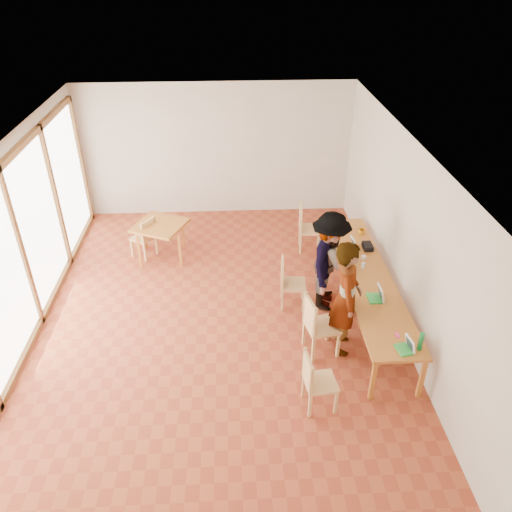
% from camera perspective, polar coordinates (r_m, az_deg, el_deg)
% --- Properties ---
extents(ground, '(8.00, 8.00, 0.00)m').
position_cam_1_polar(ground, '(8.60, -4.45, -6.94)').
color(ground, '#9F4526').
rests_on(ground, ground).
extents(wall_back, '(6.00, 0.10, 3.00)m').
position_cam_1_polar(wall_back, '(11.39, -4.52, 11.91)').
color(wall_back, beige).
rests_on(wall_back, ground).
extents(wall_front, '(6.00, 0.10, 3.00)m').
position_cam_1_polar(wall_front, '(4.75, -5.89, -23.40)').
color(wall_front, beige).
rests_on(wall_front, ground).
extents(wall_right, '(0.10, 8.00, 3.00)m').
position_cam_1_polar(wall_right, '(8.20, 16.54, 2.22)').
color(wall_right, beige).
rests_on(wall_right, ground).
extents(window_wall, '(0.10, 8.00, 3.00)m').
position_cam_1_polar(window_wall, '(8.41, -25.50, 1.01)').
color(window_wall, white).
rests_on(window_wall, ground).
extents(ceiling, '(6.00, 8.00, 0.04)m').
position_cam_1_polar(ceiling, '(7.11, -5.47, 12.35)').
color(ceiling, white).
rests_on(ceiling, wall_back).
extents(communal_table, '(0.80, 4.00, 0.75)m').
position_cam_1_polar(communal_table, '(8.48, 12.49, -2.45)').
color(communal_table, '#C7762C').
rests_on(communal_table, ground).
extents(side_table, '(0.90, 0.90, 0.75)m').
position_cam_1_polar(side_table, '(10.00, -10.90, 3.20)').
color(side_table, '#C7762C').
rests_on(side_table, ground).
extents(chair_near, '(0.46, 0.46, 0.48)m').
position_cam_1_polar(chair_near, '(6.82, 6.66, -13.54)').
color(chair_near, '#DDB26E').
rests_on(chair_near, ground).
extents(chair_mid, '(0.56, 0.56, 0.54)m').
position_cam_1_polar(chair_mid, '(7.58, 6.86, -7.31)').
color(chair_mid, '#DDB26E').
rests_on(chair_mid, ground).
extents(chair_far, '(0.46, 0.46, 0.49)m').
position_cam_1_polar(chair_far, '(8.54, 3.62, -2.55)').
color(chair_far, '#DDB26E').
rests_on(chair_far, ground).
extents(chair_empty, '(0.50, 0.50, 0.52)m').
position_cam_1_polar(chair_empty, '(10.17, 5.65, 3.73)').
color(chair_empty, '#DDB26E').
rests_on(chair_empty, ground).
extents(chair_spare, '(0.56, 0.56, 0.46)m').
position_cam_1_polar(chair_spare, '(10.13, -12.45, 2.50)').
color(chair_spare, '#DDB26E').
rests_on(chair_spare, ground).
extents(person_near, '(0.55, 0.75, 1.89)m').
position_cam_1_polar(person_near, '(7.54, 10.24, -4.73)').
color(person_near, gray).
rests_on(person_near, ground).
extents(person_mid, '(0.78, 0.90, 1.58)m').
position_cam_1_polar(person_mid, '(8.61, 8.61, -0.72)').
color(person_mid, gray).
rests_on(person_mid, ground).
extents(person_far, '(1.04, 1.30, 1.76)m').
position_cam_1_polar(person_far, '(8.49, 8.34, -0.52)').
color(person_far, gray).
rests_on(person_far, ground).
extents(laptop_near, '(0.25, 0.27, 0.20)m').
position_cam_1_polar(laptop_near, '(7.11, 16.85, -9.89)').
color(laptop_near, green).
rests_on(laptop_near, communal_table).
extents(laptop_mid, '(0.23, 0.27, 0.23)m').
position_cam_1_polar(laptop_mid, '(7.92, 13.70, -4.43)').
color(laptop_mid, green).
rests_on(laptop_mid, communal_table).
extents(laptop_far, '(0.23, 0.26, 0.20)m').
position_cam_1_polar(laptop_far, '(9.13, 10.80, 1.22)').
color(laptop_far, green).
rests_on(laptop_far, communal_table).
extents(yellow_mug, '(0.17, 0.17, 0.10)m').
position_cam_1_polar(yellow_mug, '(9.62, 11.98, 2.73)').
color(yellow_mug, '#BE7C0F').
rests_on(yellow_mug, communal_table).
extents(green_bottle, '(0.07, 0.07, 0.28)m').
position_cam_1_polar(green_bottle, '(7.12, 18.32, -9.27)').
color(green_bottle, '#157733').
rests_on(green_bottle, communal_table).
extents(clear_glass, '(0.07, 0.07, 0.09)m').
position_cam_1_polar(clear_glass, '(8.62, 12.16, -1.04)').
color(clear_glass, silver).
rests_on(clear_glass, communal_table).
extents(condiment_cup, '(0.08, 0.08, 0.06)m').
position_cam_1_polar(condiment_cup, '(8.87, 12.18, -0.15)').
color(condiment_cup, white).
rests_on(condiment_cup, communal_table).
extents(pink_phone, '(0.05, 0.10, 0.01)m').
position_cam_1_polar(pink_phone, '(7.34, 15.83, -8.68)').
color(pink_phone, '#F53A85').
rests_on(pink_phone, communal_table).
extents(black_pouch, '(0.16, 0.26, 0.09)m').
position_cam_1_polar(black_pouch, '(9.18, 12.64, 1.09)').
color(black_pouch, black).
rests_on(black_pouch, communal_table).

